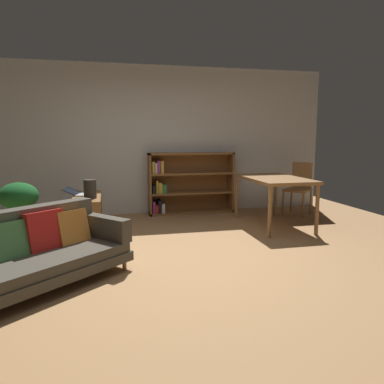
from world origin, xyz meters
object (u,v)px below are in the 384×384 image
object	(u,v)px
open_laptop	(80,193)
desk_speaker	(90,189)
dining_chair_near	(299,186)
bookshelf	(186,183)
dining_table	(274,182)
potted_floor_plant	(19,203)
media_console	(88,216)
fabric_couch	(35,250)

from	to	relation	value
open_laptop	desk_speaker	size ratio (longest dim) A/B	1.78
open_laptop	desk_speaker	xyz separation A→B (m)	(0.15, -0.33, 0.10)
dining_chair_near	bookshelf	size ratio (longest dim) A/B	0.60
desk_speaker	dining_table	world-z (taller)	desk_speaker
potted_floor_plant	media_console	bearing A→B (deg)	13.38
open_laptop	dining_chair_near	xyz separation A→B (m)	(3.83, 0.64, -0.09)
fabric_couch	desk_speaker	size ratio (longest dim) A/B	7.12
desk_speaker	fabric_couch	bearing A→B (deg)	-108.07
media_console	open_laptop	distance (m)	0.35
desk_speaker	bookshelf	world-z (taller)	bookshelf
media_console	dining_table	world-z (taller)	dining_table
dining_table	dining_chair_near	distance (m)	1.14
fabric_couch	desk_speaker	bearing A→B (deg)	71.93
fabric_couch	open_laptop	size ratio (longest dim) A/B	4.01
media_console	dining_chair_near	distance (m)	3.81
open_laptop	dining_table	distance (m)	2.97
potted_floor_plant	dining_table	xyz separation A→B (m)	(3.72, 0.21, 0.15)
media_console	potted_floor_plant	bearing A→B (deg)	-166.62
open_laptop	desk_speaker	bearing A→B (deg)	-64.97
potted_floor_plant	bookshelf	bearing A→B (deg)	30.67
fabric_couch	bookshelf	xyz separation A→B (m)	(2.15, 3.01, 0.22)
dining_table	open_laptop	bearing A→B (deg)	178.24
potted_floor_plant	open_laptop	bearing A→B (deg)	21.46
potted_floor_plant	bookshelf	xyz separation A→B (m)	(2.58, 1.53, -0.00)
bookshelf	open_laptop	bearing A→B (deg)	-145.93
media_console	bookshelf	world-z (taller)	bookshelf
open_laptop	fabric_couch	bearing A→B (deg)	-100.28
desk_speaker	dining_chair_near	size ratio (longest dim) A/B	0.27
desk_speaker	dining_chair_near	bearing A→B (deg)	14.65
desk_speaker	potted_floor_plant	world-z (taller)	desk_speaker
media_console	dining_table	bearing A→B (deg)	0.07
desk_speaker	dining_table	distance (m)	2.82
bookshelf	dining_chair_near	bearing A→B (deg)	-16.58
media_console	bookshelf	bearing A→B (deg)	37.58
fabric_couch	bookshelf	world-z (taller)	bookshelf
desk_speaker	bookshelf	bearing A→B (deg)	43.00
media_console	potted_floor_plant	world-z (taller)	potted_floor_plant
open_laptop	potted_floor_plant	size ratio (longest dim) A/B	0.55
potted_floor_plant	dining_chair_near	distance (m)	4.68
fabric_couch	open_laptop	distance (m)	1.83
fabric_couch	dining_table	distance (m)	3.71
open_laptop	desk_speaker	distance (m)	0.37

